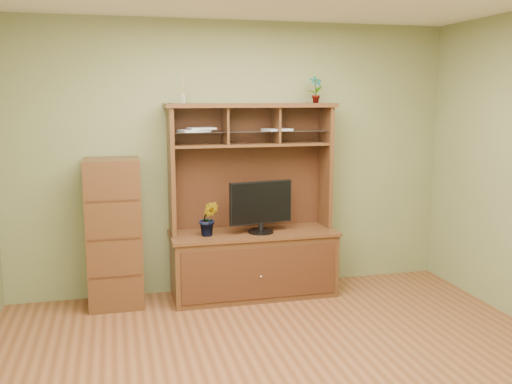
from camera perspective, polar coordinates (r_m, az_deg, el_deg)
name	(u,v)px	position (r m, az deg, el deg)	size (l,w,h in m)	color
room	(296,189)	(3.84, 4.01, 0.32)	(4.54, 4.04, 2.74)	brown
media_hutch	(253,244)	(5.68, -0.32, -5.18)	(1.66, 0.61, 1.90)	#402612
monitor	(261,206)	(5.52, 0.50, -1.38)	(0.64, 0.25, 0.51)	black
orchid_plant	(209,218)	(5.44, -4.76, -2.65)	(0.19, 0.15, 0.34)	#2A571D
top_plant	(316,89)	(5.76, 5.98, 10.18)	(0.14, 0.10, 0.27)	#376423
reed_diffuser	(182,92)	(5.45, -7.39, 9.85)	(0.05, 0.05, 0.26)	silver
magazines	(224,130)	(5.52, -3.24, 6.25)	(1.13, 0.27, 0.04)	#BBBCC1
side_cabinet	(114,233)	(5.51, -14.01, -4.02)	(0.50, 0.46, 1.40)	#402612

